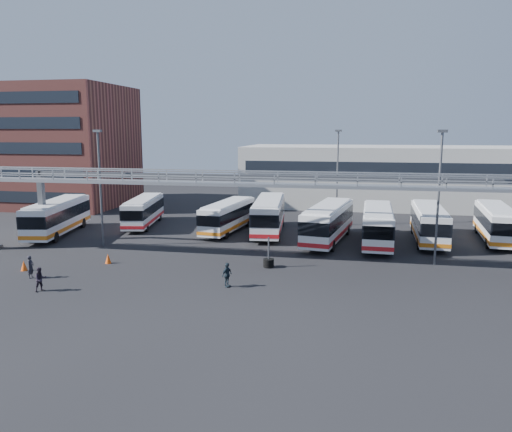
% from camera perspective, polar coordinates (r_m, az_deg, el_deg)
% --- Properties ---
extents(ground, '(140.00, 140.00, 0.00)m').
position_cam_1_polar(ground, '(33.98, 0.93, -7.62)').
color(ground, black).
rests_on(ground, ground).
extents(gantry, '(51.40, 5.15, 7.10)m').
position_cam_1_polar(gantry, '(38.50, 2.49, 2.83)').
color(gantry, gray).
rests_on(gantry, ground).
extents(apartment_building, '(18.00, 15.00, 16.00)m').
position_cam_1_polar(apartment_building, '(73.58, -21.76, 7.42)').
color(apartment_building, brown).
rests_on(apartment_building, ground).
extents(warehouse, '(42.00, 14.00, 8.00)m').
position_cam_1_polar(warehouse, '(70.47, 16.22, 4.39)').
color(warehouse, '#9E9E99').
rests_on(warehouse, ground).
extents(light_pole_left, '(0.70, 0.35, 10.21)m').
position_cam_1_polar(light_pole_left, '(45.65, -17.40, 3.76)').
color(light_pole_left, '#4C4F54').
rests_on(light_pole_left, ground).
extents(light_pole_mid, '(0.70, 0.35, 10.21)m').
position_cam_1_polar(light_pole_mid, '(39.68, 20.17, 2.76)').
color(light_pole_mid, '#4C4F54').
rests_on(light_pole_mid, ground).
extents(light_pole_back, '(0.70, 0.35, 10.21)m').
position_cam_1_polar(light_pole_back, '(54.13, 9.28, 4.96)').
color(light_pole_back, '#4C4F54').
rests_on(light_pole_back, ground).
extents(bus_0, '(4.54, 11.44, 3.39)m').
position_cam_1_polar(bus_0, '(52.55, -21.74, 0.01)').
color(bus_0, silver).
rests_on(bus_0, ground).
extents(bus_1, '(4.03, 10.25, 3.03)m').
position_cam_1_polar(bus_1, '(54.73, -12.71, 0.63)').
color(bus_1, silver).
rests_on(bus_1, ground).
extents(bus_3, '(3.53, 10.31, 3.07)m').
position_cam_1_polar(bus_3, '(50.29, -3.22, 0.08)').
color(bus_3, silver).
rests_on(bus_3, ground).
extents(bus_4, '(3.72, 11.64, 3.48)m').
position_cam_1_polar(bus_4, '(49.52, 1.47, 0.21)').
color(bus_4, silver).
rests_on(bus_4, ground).
extents(bus_5, '(4.41, 11.65, 3.46)m').
position_cam_1_polar(bus_5, '(46.13, 8.24, -0.62)').
color(bus_5, silver).
rests_on(bus_5, ground).
extents(bus_6, '(2.89, 11.07, 3.34)m').
position_cam_1_polar(bus_6, '(46.00, 13.71, -0.91)').
color(bus_6, silver).
rests_on(bus_6, ground).
extents(bus_7, '(2.86, 10.87, 3.28)m').
position_cam_1_polar(bus_7, '(48.43, 19.16, -0.69)').
color(bus_7, silver).
rests_on(bus_7, ground).
extents(bus_8, '(3.47, 10.92, 3.26)m').
position_cam_1_polar(bus_8, '(51.01, 25.72, -0.62)').
color(bus_8, silver).
rests_on(bus_8, ground).
extents(pedestrian_a, '(0.45, 0.63, 1.61)m').
position_cam_1_polar(pedestrian_a, '(38.13, -24.36, -5.32)').
color(pedestrian_a, black).
rests_on(pedestrian_a, ground).
extents(pedestrian_b, '(0.93, 0.97, 1.57)m').
position_cam_1_polar(pedestrian_b, '(34.85, -23.41, -6.66)').
color(pedestrian_b, '#241D29').
rests_on(pedestrian_b, ground).
extents(pedestrian_d, '(0.74, 1.04, 1.63)m').
position_cam_1_polar(pedestrian_d, '(32.91, -3.34, -6.74)').
color(pedestrian_d, '#1C2832').
rests_on(pedestrian_d, ground).
extents(cone_left, '(0.53, 0.53, 0.74)m').
position_cam_1_polar(cone_left, '(40.46, -25.00, -5.16)').
color(cone_left, '#EF500D').
rests_on(cone_left, ground).
extents(cone_right, '(0.49, 0.49, 0.75)m').
position_cam_1_polar(cone_right, '(40.30, -16.55, -4.69)').
color(cone_right, '#EF500D').
rests_on(cone_right, ground).
extents(tire_stack, '(0.81, 0.81, 2.31)m').
position_cam_1_polar(tire_stack, '(37.59, 1.44, -5.29)').
color(tire_stack, black).
rests_on(tire_stack, ground).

